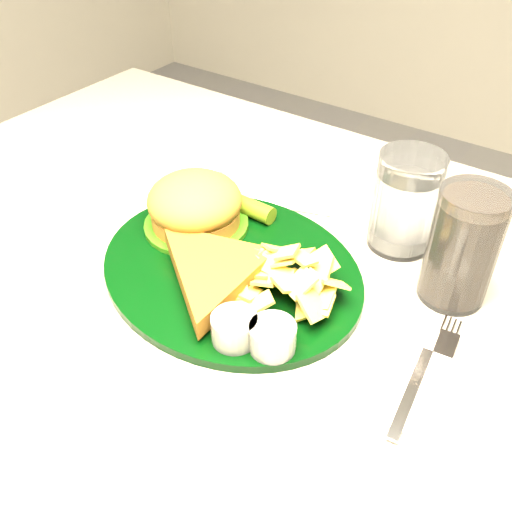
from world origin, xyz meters
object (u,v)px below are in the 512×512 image
(dinner_plate, at_px, (230,247))
(cola_glass, at_px, (463,247))
(water_glass, at_px, (405,202))
(table, at_px, (261,469))
(fork_napkin, at_px, (415,385))

(dinner_plate, distance_m, cola_glass, 0.25)
(dinner_plate, bearing_deg, cola_glass, 38.24)
(dinner_plate, height_order, water_glass, water_glass)
(cola_glass, bearing_deg, water_glass, 147.88)
(table, height_order, water_glass, water_glass)
(table, height_order, fork_napkin, fork_napkin)
(dinner_plate, relative_size, fork_napkin, 2.17)
(table, bearing_deg, fork_napkin, -10.59)
(cola_glass, relative_size, fork_napkin, 0.88)
(table, distance_m, water_glass, 0.47)
(table, bearing_deg, cola_glass, 31.62)
(water_glass, distance_m, fork_napkin, 0.23)
(water_glass, height_order, fork_napkin, water_glass)
(table, distance_m, fork_napkin, 0.43)
(dinner_plate, relative_size, cola_glass, 2.46)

